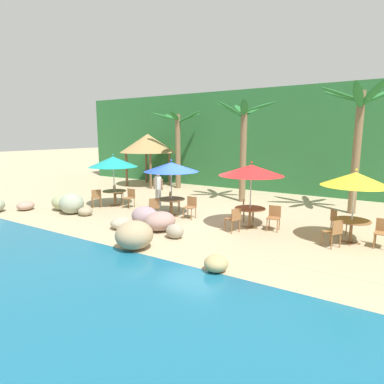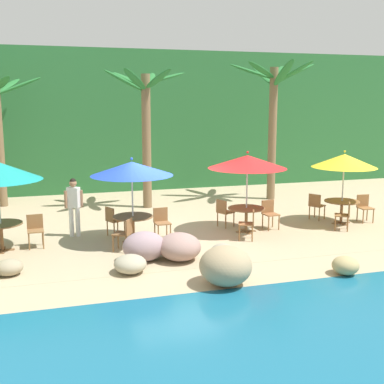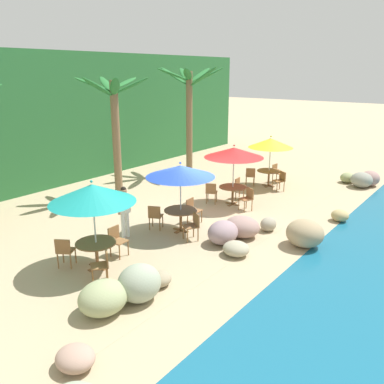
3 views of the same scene
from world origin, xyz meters
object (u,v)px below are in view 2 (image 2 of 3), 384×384
chair_red_inland (224,211)px  chair_yellow_left (345,214)px  chair_red_seaward (269,212)px  chair_red_left (249,222)px  chair_blue_seaward (162,221)px  chair_blue_left (125,232)px  dining_table_red (246,212)px  dining_table_yellow (342,205)px  dining_table_blue (133,220)px  chair_yellow_inland (316,205)px  umbrella_red (247,162)px  chair_teal_seaward (35,228)px  chair_yellow_seaward (364,206)px  palm_tree_second (145,114)px  waiter_in_white (74,203)px  dining_table_teal (1,228)px  chair_blue_inland (113,219)px  umbrella_blue (132,169)px  umbrella_yellow (344,161)px  palm_tree_third (274,104)px

chair_red_inland → chair_yellow_left: size_ratio=1.00×
chair_red_seaward → chair_red_left: size_ratio=1.00×
chair_blue_seaward → chair_blue_left: bearing=-141.8°
dining_table_red → chair_yellow_left: size_ratio=1.26×
dining_table_yellow → chair_yellow_left: chair_yellow_left is taller
chair_red_inland → dining_table_blue: bearing=-164.5°
dining_table_yellow → chair_yellow_inland: size_ratio=1.26×
dining_table_blue → umbrella_red: size_ratio=0.45×
chair_teal_seaward → chair_red_left: (5.74, -1.01, 0.00)m
chair_yellow_inland → chair_yellow_left: size_ratio=1.00×
chair_yellow_seaward → palm_tree_second: (-6.32, 4.14, 2.87)m
dining_table_red → waiter_in_white: size_ratio=0.65×
dining_table_teal → palm_tree_second: palm_tree_second is taller
chair_blue_inland → chair_red_left: size_ratio=1.00×
chair_red_seaward → chair_yellow_inland: bearing=17.2°
umbrella_blue → chair_yellow_seaward: umbrella_blue is taller
dining_table_teal → umbrella_blue: bearing=-2.5°
umbrella_blue → umbrella_yellow: umbrella_blue is taller
chair_red_inland → chair_yellow_inland: size_ratio=1.00×
chair_red_inland → dining_table_red: bearing=-58.6°
chair_yellow_seaward → chair_yellow_inland: same height
waiter_in_white → palm_tree_second: bearing=50.2°
chair_blue_left → chair_red_inland: same height
chair_blue_left → chair_yellow_inland: same height
chair_blue_inland → chair_yellow_inland: (6.65, 0.15, 0.00)m
chair_blue_left → chair_red_left: size_ratio=1.00×
chair_red_inland → dining_table_teal: bearing=-174.0°
dining_table_teal → palm_tree_third: 11.13m
chair_red_inland → palm_tree_second: (-1.72, 3.55, 2.87)m
umbrella_red → dining_table_yellow: (3.31, 0.10, -1.50)m
umbrella_blue → chair_blue_inland: 1.76m
dining_table_red → dining_table_yellow: (3.31, 0.10, 0.00)m
chair_blue_inland → palm_tree_second: 4.94m
chair_blue_seaward → umbrella_yellow: size_ratio=0.37×
chair_yellow_seaward → palm_tree_third: palm_tree_third is taller
dining_table_blue → umbrella_yellow: bearing=1.7°
dining_table_blue → palm_tree_third: size_ratio=0.21×
chair_blue_inland → chair_red_inland: 3.42m
umbrella_red → palm_tree_third: palm_tree_third is taller
chair_teal_seaward → chair_yellow_seaward: 10.15m
chair_blue_inland → chair_yellow_left: same height
chair_teal_seaward → waiter_in_white: 1.39m
dining_table_teal → dining_table_yellow: same height
dining_table_red → waiter_in_white: (-4.92, 0.95, 0.37)m
dining_table_teal → umbrella_yellow: size_ratio=0.47×
chair_yellow_left → palm_tree_third: size_ratio=0.16×
chair_red_inland → dining_table_yellow: bearing=-9.5°
chair_yellow_seaward → umbrella_yellow: bearing=-178.0°
dining_table_yellow → umbrella_red: bearing=-178.2°
umbrella_blue → umbrella_red: bearing=1.6°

